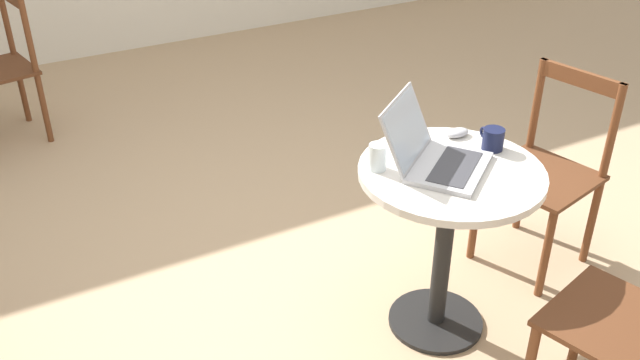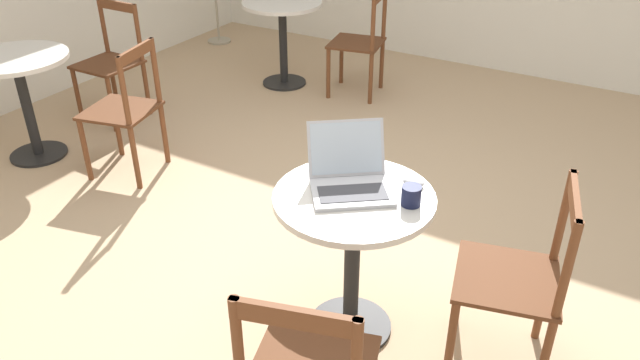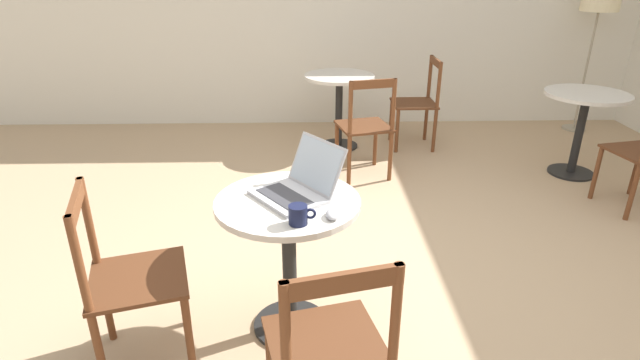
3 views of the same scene
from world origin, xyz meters
TOP-DOWN VIEW (x-y plane):
  - ground_plane at (0.00, 0.00)m, footprint 16.00×16.00m
  - cafe_table_near at (-0.60, -0.39)m, footprint 0.69×0.69m
  - cafe_table_mid at (1.87, 1.59)m, footprint 0.69×0.69m
  - cafe_table_far at (-0.18, 2.36)m, footprint 0.69×0.69m
  - chair_near_front at (-0.43, -1.07)m, footprint 0.51×0.51m
  - chair_mid_front at (2.01, 0.90)m, footprint 0.50×0.50m
  - chair_far_right at (0.61, 2.36)m, footprint 0.42×0.42m
  - chair_far_front at (-0.00, 1.59)m, footprint 0.51×0.51m
  - laptop at (-0.55, -0.34)m, footprint 0.48×0.48m
  - mouse at (-0.39, -0.57)m, footprint 0.06×0.10m
  - mug at (-0.54, -0.62)m, footprint 0.12×0.08m
  - drinking_glass at (-0.46, -0.15)m, footprint 0.07×0.07m

SIDE VIEW (x-z plane):
  - ground_plane at x=0.00m, z-range 0.00..0.00m
  - chair_near_front at x=-0.43m, z-range 0.00..0.90m
  - chair_mid_front at x=2.01m, z-range 0.00..0.90m
  - chair_far_right at x=0.61m, z-range 0.00..0.90m
  - chair_far_front at x=0.00m, z-range 0.00..0.90m
  - cafe_table_near at x=-0.60m, z-range 0.19..0.93m
  - cafe_table_mid at x=1.87m, z-range 0.19..0.93m
  - cafe_table_far at x=-0.18m, z-range 0.19..0.93m
  - mouse at x=-0.39m, z-range 0.74..0.77m
  - mug at x=-0.54m, z-range 0.74..0.83m
  - laptop at x=-0.55m, z-range 0.67..0.91m
  - drinking_glass at x=-0.46m, z-range 0.74..0.84m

